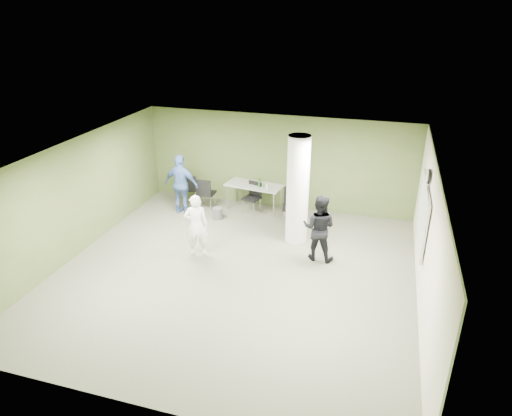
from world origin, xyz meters
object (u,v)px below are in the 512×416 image
(chair_back_left, at_px, (190,187))
(woman_white, at_px, (196,225))
(man_black, at_px, (319,228))
(man_blue, at_px, (181,185))
(folding_table, at_px, (254,186))

(chair_back_left, relative_size, woman_white, 0.59)
(man_black, xyz_separation_m, man_blue, (-4.23, 1.50, 0.07))
(woman_white, relative_size, man_black, 0.96)
(man_black, distance_m, man_blue, 4.49)
(man_black, relative_size, man_blue, 0.92)
(man_blue, bearing_deg, man_black, 163.22)
(folding_table, height_order, woman_white, woman_white)
(folding_table, distance_m, woman_white, 3.03)
(woman_white, xyz_separation_m, man_blue, (-1.37, 2.14, 0.10))
(chair_back_left, height_order, woman_white, woman_white)
(folding_table, bearing_deg, woman_white, -93.17)
(folding_table, height_order, man_black, man_black)
(man_black, bearing_deg, chair_back_left, -23.34)
(man_blue, bearing_deg, woman_white, 125.42)
(man_blue, bearing_deg, chair_back_left, -82.44)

